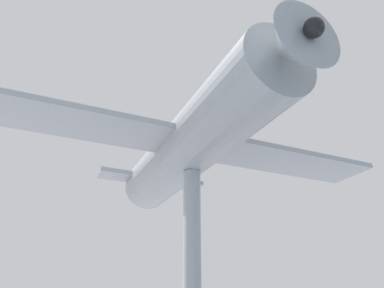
% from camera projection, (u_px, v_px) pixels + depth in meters
% --- Properties ---
extents(support_pylon_central, '(0.55, 0.55, 6.23)m').
position_uv_depth(support_pylon_central, '(192.00, 272.00, 10.94)').
color(support_pylon_central, '#999EA3').
rests_on(support_pylon_central, ground_plane).
extents(suspended_airplane, '(14.29, 11.43, 2.89)m').
position_uv_depth(suspended_airplane, '(194.00, 141.00, 12.51)').
color(suspended_airplane, '#93999E').
rests_on(suspended_airplane, support_pylon_central).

